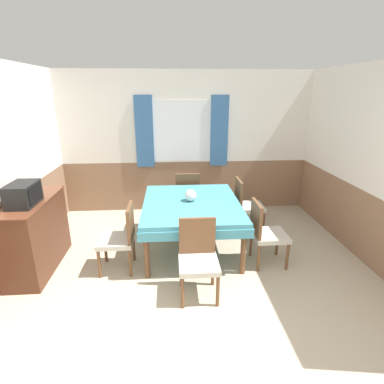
{
  "coord_description": "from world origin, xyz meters",
  "views": [
    {
      "loc": [
        -0.3,
        -1.82,
        2.23
      ],
      "look_at": [
        -0.01,
        2.2,
        0.87
      ],
      "focal_mm": 28.0,
      "sensor_mm": 36.0,
      "label": 1
    }
  ],
  "objects_px": {
    "chair_right_far": "(246,204)",
    "chair_head_near": "(198,256)",
    "chair_right_near": "(265,231)",
    "vase": "(191,195)",
    "chair_head_window": "(187,194)",
    "dining_table": "(191,208)",
    "tv": "(23,194)",
    "chair_left_near": "(121,236)",
    "sideboard": "(35,234)"
  },
  "relations": [
    {
      "from": "chair_head_window",
      "to": "chair_right_far",
      "type": "height_order",
      "value": "same"
    },
    {
      "from": "dining_table",
      "to": "chair_head_near",
      "type": "height_order",
      "value": "chair_head_near"
    },
    {
      "from": "dining_table",
      "to": "sideboard",
      "type": "distance_m",
      "value": 2.09
    },
    {
      "from": "chair_right_far",
      "to": "chair_head_near",
      "type": "bearing_deg",
      "value": -30.54
    },
    {
      "from": "chair_left_near",
      "to": "tv",
      "type": "bearing_deg",
      "value": 92.59
    },
    {
      "from": "tv",
      "to": "dining_table",
      "type": "bearing_deg",
      "value": 15.61
    },
    {
      "from": "chair_right_far",
      "to": "sideboard",
      "type": "bearing_deg",
      "value": -72.86
    },
    {
      "from": "chair_right_near",
      "to": "chair_head_window",
      "type": "xyz_separation_m",
      "value": [
        -0.94,
        1.6,
        0.0
      ]
    },
    {
      "from": "chair_right_near",
      "to": "sideboard",
      "type": "distance_m",
      "value": 2.99
    },
    {
      "from": "chair_head_near",
      "to": "vase",
      "type": "xyz_separation_m",
      "value": [
        -0.01,
        1.12,
        0.33
      ]
    },
    {
      "from": "chair_head_window",
      "to": "sideboard",
      "type": "bearing_deg",
      "value": -144.05
    },
    {
      "from": "chair_left_near",
      "to": "vase",
      "type": "height_order",
      "value": "vase"
    },
    {
      "from": "chair_left_near",
      "to": "chair_head_window",
      "type": "height_order",
      "value": "same"
    },
    {
      "from": "chair_right_near",
      "to": "chair_head_near",
      "type": "relative_size",
      "value": 1.0
    },
    {
      "from": "dining_table",
      "to": "vase",
      "type": "xyz_separation_m",
      "value": [
        -0.01,
        0.04,
        0.19
      ]
    },
    {
      "from": "chair_head_near",
      "to": "chair_head_window",
      "type": "bearing_deg",
      "value": -90.0
    },
    {
      "from": "dining_table",
      "to": "chair_head_near",
      "type": "relative_size",
      "value": 1.9
    },
    {
      "from": "chair_right_far",
      "to": "tv",
      "type": "height_order",
      "value": "tv"
    },
    {
      "from": "dining_table",
      "to": "chair_head_near",
      "type": "distance_m",
      "value": 1.09
    },
    {
      "from": "chair_head_near",
      "to": "chair_right_far",
      "type": "relative_size",
      "value": 1.0
    },
    {
      "from": "sideboard",
      "to": "chair_right_near",
      "type": "bearing_deg",
      "value": -2.13
    },
    {
      "from": "chair_left_near",
      "to": "chair_right_near",
      "type": "xyz_separation_m",
      "value": [
        1.88,
        0.0,
        0.0
      ]
    },
    {
      "from": "tv",
      "to": "chair_right_near",
      "type": "bearing_deg",
      "value": 0.94
    },
    {
      "from": "chair_right_near",
      "to": "chair_right_far",
      "type": "distance_m",
      "value": 1.03
    },
    {
      "from": "dining_table",
      "to": "chair_right_near",
      "type": "distance_m",
      "value": 1.08
    },
    {
      "from": "tv",
      "to": "vase",
      "type": "relative_size",
      "value": 2.51
    },
    {
      "from": "chair_right_near",
      "to": "chair_left_near",
      "type": "bearing_deg",
      "value": -90.0
    },
    {
      "from": "chair_right_near",
      "to": "tv",
      "type": "height_order",
      "value": "tv"
    },
    {
      "from": "chair_left_near",
      "to": "chair_head_near",
      "type": "relative_size",
      "value": 1.0
    },
    {
      "from": "chair_left_near",
      "to": "chair_right_near",
      "type": "distance_m",
      "value": 1.88
    },
    {
      "from": "chair_right_near",
      "to": "chair_right_far",
      "type": "xyz_separation_m",
      "value": [
        0.0,
        1.03,
        0.0
      ]
    },
    {
      "from": "dining_table",
      "to": "tv",
      "type": "bearing_deg",
      "value": -164.39
    },
    {
      "from": "chair_head_near",
      "to": "tv",
      "type": "relative_size",
      "value": 2.06
    },
    {
      "from": "chair_head_window",
      "to": "vase",
      "type": "xyz_separation_m",
      "value": [
        -0.01,
        -1.04,
        0.33
      ]
    },
    {
      "from": "chair_right_near",
      "to": "chair_head_window",
      "type": "height_order",
      "value": "same"
    },
    {
      "from": "chair_left_near",
      "to": "chair_right_far",
      "type": "height_order",
      "value": "same"
    },
    {
      "from": "chair_head_window",
      "to": "sideboard",
      "type": "distance_m",
      "value": 2.53
    },
    {
      "from": "chair_left_near",
      "to": "vase",
      "type": "distance_m",
      "value": 1.14
    },
    {
      "from": "chair_head_window",
      "to": "tv",
      "type": "bearing_deg",
      "value": -140.9
    },
    {
      "from": "chair_right_near",
      "to": "vase",
      "type": "bearing_deg",
      "value": -120.37
    },
    {
      "from": "chair_right_far",
      "to": "vase",
      "type": "height_order",
      "value": "vase"
    },
    {
      "from": "chair_left_near",
      "to": "sideboard",
      "type": "bearing_deg",
      "value": 84.26
    },
    {
      "from": "tv",
      "to": "chair_head_window",
      "type": "bearing_deg",
      "value": 39.1
    },
    {
      "from": "chair_head_window",
      "to": "vase",
      "type": "bearing_deg",
      "value": -90.43
    },
    {
      "from": "chair_right_far",
      "to": "vase",
      "type": "relative_size",
      "value": 5.16
    },
    {
      "from": "sideboard",
      "to": "vase",
      "type": "bearing_deg",
      "value": 12.31
    },
    {
      "from": "chair_right_far",
      "to": "sideboard",
      "type": "relative_size",
      "value": 0.74
    },
    {
      "from": "dining_table",
      "to": "vase",
      "type": "relative_size",
      "value": 9.79
    },
    {
      "from": "chair_head_near",
      "to": "chair_right_far",
      "type": "bearing_deg",
      "value": -120.54
    },
    {
      "from": "vase",
      "to": "chair_right_near",
      "type": "bearing_deg",
      "value": -30.37
    }
  ]
}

